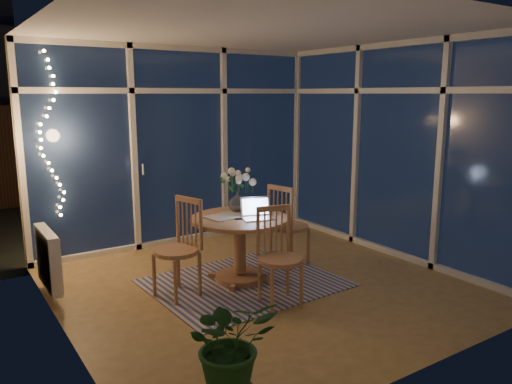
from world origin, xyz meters
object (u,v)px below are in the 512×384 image
(chair_left, at_px, (176,249))
(chair_right, at_px, (290,225))
(potted_plant, at_px, (231,356))
(dining_table, at_px, (240,249))
(chair_front, at_px, (280,257))
(laptop, at_px, (258,208))
(flower_vase, at_px, (238,202))

(chair_left, bearing_deg, chair_right, 78.12)
(chair_right, distance_m, potted_plant, 2.81)
(dining_table, height_order, chair_front, chair_front)
(chair_left, height_order, potted_plant, chair_left)
(laptop, bearing_deg, chair_left, -171.01)
(chair_left, xyz_separation_m, potted_plant, (-0.48, -1.87, -0.12))
(dining_table, distance_m, laptop, 0.52)
(dining_table, xyz_separation_m, laptop, (0.12, -0.17, 0.47))
(chair_right, relative_size, chair_front, 1.04)
(potted_plant, bearing_deg, laptop, 52.06)
(laptop, bearing_deg, potted_plant, -109.83)
(dining_table, distance_m, chair_front, 0.76)
(dining_table, xyz_separation_m, chair_front, (-0.01, -0.75, 0.12))
(flower_vase, height_order, potted_plant, flower_vase)
(flower_vase, distance_m, potted_plant, 2.58)
(potted_plant, bearing_deg, chair_front, 43.38)
(chair_right, xyz_separation_m, flower_vase, (-0.62, 0.15, 0.32))
(chair_left, relative_size, chair_right, 1.01)
(chair_left, relative_size, flower_vase, 4.77)
(chair_left, height_order, flower_vase, chair_left)
(chair_left, distance_m, flower_vase, 0.98)
(chair_right, xyz_separation_m, potted_plant, (-1.97, -2.00, -0.12))
(flower_vase, bearing_deg, laptop, -91.14)
(laptop, bearing_deg, chair_right, 41.72)
(flower_vase, xyz_separation_m, potted_plant, (-1.36, -2.15, -0.43))
(chair_left, height_order, laptop, chair_left)
(chair_front, bearing_deg, dining_table, 100.98)
(dining_table, distance_m, chair_right, 0.77)
(chair_right, height_order, chair_front, chair_right)
(chair_front, relative_size, flower_vase, 4.54)
(potted_plant, bearing_deg, chair_right, 45.43)
(dining_table, height_order, flower_vase, flower_vase)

